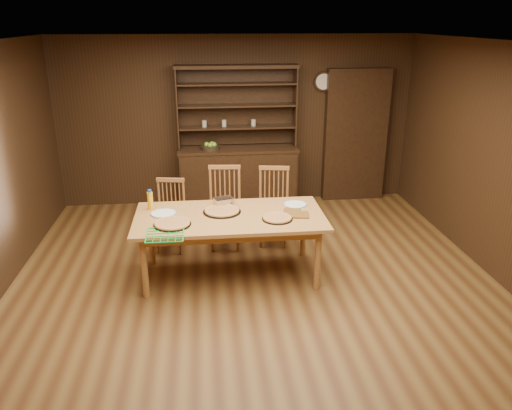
{
  "coord_description": "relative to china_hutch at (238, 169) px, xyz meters",
  "views": [
    {
      "loc": [
        -0.53,
        -4.74,
        2.82
      ],
      "look_at": [
        0.03,
        0.4,
        0.88
      ],
      "focal_mm": 35.0,
      "sensor_mm": 36.0,
      "label": 1
    }
  ],
  "objects": [
    {
      "name": "floor",
      "position": [
        0.0,
        -2.75,
        -0.6
      ],
      "size": [
        6.0,
        6.0,
        0.0
      ],
      "primitive_type": "plane",
      "color": "brown",
      "rests_on": "ground"
    },
    {
      "name": "room_shell",
      "position": [
        0.0,
        -2.75,
        0.98
      ],
      "size": [
        6.0,
        6.0,
        6.0
      ],
      "color": "silver",
      "rests_on": "floor"
    },
    {
      "name": "china_hutch",
      "position": [
        0.0,
        0.0,
        0.0
      ],
      "size": [
        1.84,
        0.52,
        2.17
      ],
      "color": "#321F10",
      "rests_on": "floor"
    },
    {
      "name": "doorway",
      "position": [
        1.9,
        0.15,
        0.45
      ],
      "size": [
        1.0,
        0.18,
        2.1
      ],
      "primitive_type": "cube",
      "color": "#321F10",
      "rests_on": "floor"
    },
    {
      "name": "wall_clock",
      "position": [
        1.35,
        0.2,
        1.3
      ],
      "size": [
        0.3,
        0.05,
        0.3
      ],
      "color": "#321F10",
      "rests_on": "room_shell"
    },
    {
      "name": "dining_table",
      "position": [
        -0.26,
        -2.32,
        0.08
      ],
      "size": [
        2.12,
        1.06,
        0.75
      ],
      "color": "#CD8947",
      "rests_on": "floor"
    },
    {
      "name": "chair_left",
      "position": [
        -0.98,
        -1.49,
        -0.11
      ],
      "size": [
        0.43,
        0.42,
        0.92
      ],
      "rotation": [
        0.0,
        0.0,
        -0.17
      ],
      "color": "#A76239",
      "rests_on": "floor"
    },
    {
      "name": "chair_center",
      "position": [
        -0.28,
        -1.46,
        -0.03
      ],
      "size": [
        0.47,
        0.45,
        1.06
      ],
      "rotation": [
        0.0,
        0.0,
        -0.09
      ],
      "color": "#A76239",
      "rests_on": "floor"
    },
    {
      "name": "chair_right",
      "position": [
        0.36,
        -1.42,
        -0.06
      ],
      "size": [
        0.48,
        0.46,
        1.02
      ],
      "rotation": [
        0.0,
        0.0,
        -0.17
      ],
      "color": "#A76239",
      "rests_on": "floor"
    },
    {
      "name": "pizza_left",
      "position": [
        -0.89,
        -2.53,
        0.17
      ],
      "size": [
        0.4,
        0.4,
        0.04
      ],
      "color": "black",
      "rests_on": "dining_table"
    },
    {
      "name": "pizza_right",
      "position": [
        0.25,
        -2.49,
        0.17
      ],
      "size": [
        0.34,
        0.34,
        0.04
      ],
      "color": "black",
      "rests_on": "dining_table"
    },
    {
      "name": "pizza_center",
      "position": [
        -0.35,
        -2.21,
        0.17
      ],
      "size": [
        0.43,
        0.43,
        0.04
      ],
      "color": "black",
      "rests_on": "dining_table"
    },
    {
      "name": "cooling_rack",
      "position": [
        -0.95,
        -2.79,
        0.16
      ],
      "size": [
        0.42,
        0.42,
        0.02
      ],
      "primitive_type": null,
      "rotation": [
        0.0,
        0.0,
        0.14
      ],
      "color": "green",
      "rests_on": "dining_table"
    },
    {
      "name": "plate_left",
      "position": [
        -1.0,
        -2.2,
        0.16
      ],
      "size": [
        0.29,
        0.29,
        0.02
      ],
      "color": "white",
      "rests_on": "dining_table"
    },
    {
      "name": "plate_right",
      "position": [
        0.52,
        -2.08,
        0.16
      ],
      "size": [
        0.28,
        0.28,
        0.02
      ],
      "color": "white",
      "rests_on": "dining_table"
    },
    {
      "name": "foil_dish",
      "position": [
        -0.31,
        -1.98,
        0.2
      ],
      "size": [
        0.26,
        0.21,
        0.09
      ],
      "primitive_type": "cube",
      "rotation": [
        0.0,
        0.0,
        0.28
      ],
      "color": "white",
      "rests_on": "dining_table"
    },
    {
      "name": "juice_bottle",
      "position": [
        -1.16,
        -2.03,
        0.27
      ],
      "size": [
        0.06,
        0.06,
        0.24
      ],
      "color": "yellow",
      "rests_on": "dining_table"
    },
    {
      "name": "pot_holder_a",
      "position": [
        0.51,
        -2.4,
        0.16
      ],
      "size": [
        0.23,
        0.23,
        0.02
      ],
      "primitive_type": "cube",
      "rotation": [
        0.0,
        0.0,
        -0.15
      ],
      "color": "#A61316",
      "rests_on": "dining_table"
    },
    {
      "name": "pot_holder_b",
      "position": [
        0.45,
        -2.29,
        0.16
      ],
      "size": [
        0.23,
        0.23,
        0.01
      ],
      "primitive_type": "cube",
      "rotation": [
        0.0,
        0.0,
        -0.24
      ],
      "color": "#A61316",
      "rests_on": "dining_table"
    },
    {
      "name": "fruit_bowl",
      "position": [
        -0.42,
        -0.07,
        0.39
      ],
      "size": [
        0.28,
        0.28,
        0.12
      ],
      "color": "black",
      "rests_on": "china_hutch"
    }
  ]
}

